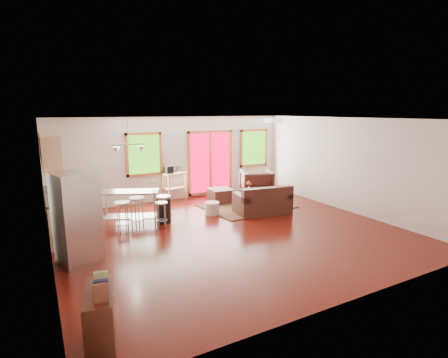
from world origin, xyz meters
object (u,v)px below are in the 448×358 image
loveseat (263,202)px  ottoman (221,196)px  kitchen_cart (173,177)px  rug (247,206)px  refrigerator (77,218)px  coffee_table (258,190)px  island (130,202)px  armchair (256,183)px

loveseat → ottoman: loveseat is taller
ottoman → kitchen_cart: 1.59m
rug → kitchen_cart: 2.48m
refrigerator → kitchen_cart: (3.14, 3.45, -0.08)m
coffee_table → island: (-3.97, -0.32, 0.21)m
armchair → island: size_ratio=0.67×
rug → armchair: 1.26m
kitchen_cart → loveseat: bearing=-56.2°
ottoman → kitchen_cart: kitchen_cart is taller
rug → armchair: bearing=42.8°
loveseat → refrigerator: 4.93m
coffee_table → armchair: bearing=61.1°
coffee_table → rug: bearing=-157.2°
armchair → ottoman: size_ratio=1.52×
coffee_table → armchair: size_ratio=1.28×
armchair → loveseat: bearing=84.5°
rug → island: (-3.43, -0.09, 0.58)m
rug → ottoman: (-0.47, 0.77, 0.21)m
refrigerator → island: size_ratio=1.15×
coffee_table → kitchen_cart: (-2.18, 1.47, 0.38)m
rug → kitchen_cart: bearing=133.9°
rug → refrigerator: bearing=-159.9°
refrigerator → loveseat: bearing=-5.9°
loveseat → kitchen_cart: (-1.66, 2.48, 0.46)m
rug → loveseat: loveseat is taller
island → kitchen_cart: (1.79, 1.79, 0.17)m
armchair → kitchen_cart: kitchen_cart is taller
loveseat → refrigerator: size_ratio=0.92×
loveseat → refrigerator: bearing=-160.7°
ottoman → armchair: bearing=0.9°
loveseat → island: size_ratio=1.06×
refrigerator → island: refrigerator is taller
coffee_table → kitchen_cart: kitchen_cart is taller
armchair → kitchen_cart: (-2.49, 0.91, 0.27)m
armchair → island: (-4.28, -0.88, 0.10)m
rug → refrigerator: 5.15m
rug → loveseat: (0.03, -0.78, 0.30)m
kitchen_cart → refrigerator: bearing=-132.3°
ottoman → island: 3.11m
refrigerator → kitchen_cart: refrigerator is taller
coffee_table → ottoman: (-1.01, 0.54, -0.17)m
coffee_table → kitchen_cart: bearing=146.0°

